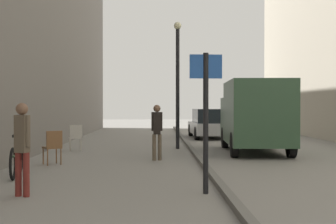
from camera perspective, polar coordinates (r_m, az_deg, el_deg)
The scene contains 11 objects.
ground_plane at distance 13.78m, azimuth -2.76°, elevation -5.98°, with size 80.00×80.00×0.00m, color gray.
kerb_strip at distance 13.83m, azimuth 3.83°, elevation -5.71°, with size 0.16×40.00×0.12m, color #615F5B.
pedestrian_main_foreground at distance 13.71m, azimuth -1.37°, elevation -2.02°, with size 0.33×0.21×1.65m.
pedestrian_mid_block at distance 8.68m, azimuth -17.54°, elevation -3.60°, with size 0.32×0.25×1.68m.
delivery_van at distance 16.27m, azimuth 10.67°, elevation -0.33°, with size 2.24×4.93×2.45m.
parked_car at distance 23.35m, azimuth 5.18°, elevation -1.44°, with size 1.94×4.25×1.45m.
street_sign_post at distance 8.54m, azimuth 4.68°, elevation 0.23°, with size 0.60×0.10×2.60m.
lamp_post at distance 17.37m, azimuth 1.20°, elevation 4.42°, with size 0.28×0.28×4.76m.
bicycle_leaning at distance 11.14m, azimuth -18.17°, elevation -5.67°, with size 0.31×1.76×0.98m.
cafe_chair_near_window at distance 13.06m, azimuth -13.99°, elevation -3.98°, with size 0.60×0.60×0.94m.
cafe_chair_by_doorway at distance 16.79m, azimuth -11.31°, elevation -2.90°, with size 0.54×0.54×0.94m.
Camera 1 is at (0.33, -1.68, 1.63)m, focal length 49.43 mm.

